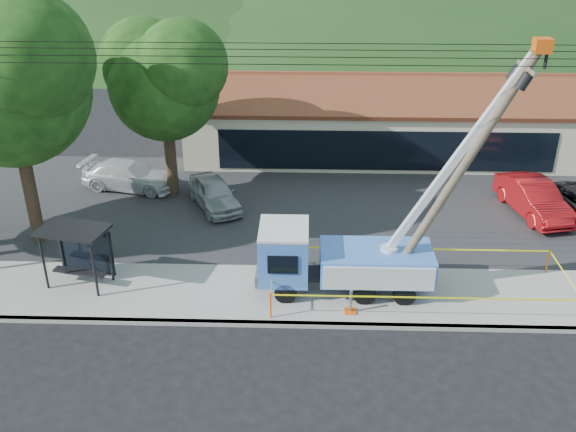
{
  "coord_description": "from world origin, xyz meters",
  "views": [
    {
      "loc": [
        -0.24,
        -16.48,
        13.67
      ],
      "look_at": [
        -0.93,
        5.0,
        2.92
      ],
      "focal_mm": 40.0,
      "sensor_mm": 36.0,
      "label": 1
    }
  ],
  "objects_px": {
    "bus_shelter": "(77,242)",
    "car_white": "(131,190)",
    "utility_truck": "(341,256)",
    "leaning_pole": "(463,167)",
    "car_silver": "(215,208)",
    "car_red": "(530,215)"
  },
  "relations": [
    {
      "from": "utility_truck",
      "to": "car_silver",
      "type": "bearing_deg",
      "value": 128.83
    },
    {
      "from": "leaning_pole",
      "to": "car_white",
      "type": "bearing_deg",
      "value": 147.13
    },
    {
      "from": "car_red",
      "to": "car_white",
      "type": "xyz_separation_m",
      "value": [
        -19.85,
        2.35,
        0.0
      ]
    },
    {
      "from": "bus_shelter",
      "to": "car_silver",
      "type": "relative_size",
      "value": 0.67
    },
    {
      "from": "utility_truck",
      "to": "bus_shelter",
      "type": "relative_size",
      "value": 3.4
    },
    {
      "from": "car_red",
      "to": "car_white",
      "type": "relative_size",
      "value": 1.0
    },
    {
      "from": "bus_shelter",
      "to": "car_white",
      "type": "bearing_deg",
      "value": 105.62
    },
    {
      "from": "utility_truck",
      "to": "car_red",
      "type": "xyz_separation_m",
      "value": [
        9.39,
        6.9,
        -1.6
      ]
    },
    {
      "from": "car_white",
      "to": "bus_shelter",
      "type": "bearing_deg",
      "value": -165.66
    },
    {
      "from": "bus_shelter",
      "to": "car_silver",
      "type": "bearing_deg",
      "value": 71.82
    },
    {
      "from": "utility_truck",
      "to": "car_silver",
      "type": "xyz_separation_m",
      "value": [
        -5.79,
        7.19,
        -1.6
      ]
    },
    {
      "from": "car_silver",
      "to": "car_white",
      "type": "height_order",
      "value": "car_silver"
    },
    {
      "from": "bus_shelter",
      "to": "car_white",
      "type": "height_order",
      "value": "bus_shelter"
    },
    {
      "from": "bus_shelter",
      "to": "utility_truck",
      "type": "bearing_deg",
      "value": 11.9
    },
    {
      "from": "leaning_pole",
      "to": "car_white",
      "type": "xyz_separation_m",
      "value": [
        -14.51,
        9.38,
        -5.28
      ]
    },
    {
      "from": "leaning_pole",
      "to": "bus_shelter",
      "type": "bearing_deg",
      "value": 178.82
    },
    {
      "from": "bus_shelter",
      "to": "car_red",
      "type": "height_order",
      "value": "bus_shelter"
    },
    {
      "from": "utility_truck",
      "to": "bus_shelter",
      "type": "distance_m",
      "value": 10.02
    },
    {
      "from": "car_silver",
      "to": "car_red",
      "type": "height_order",
      "value": "car_red"
    },
    {
      "from": "car_silver",
      "to": "utility_truck",
      "type": "bearing_deg",
      "value": -77.79
    },
    {
      "from": "leaning_pole",
      "to": "bus_shelter",
      "type": "xyz_separation_m",
      "value": [
        -14.07,
        0.29,
        -3.35
      ]
    },
    {
      "from": "car_silver",
      "to": "car_white",
      "type": "distance_m",
      "value": 5.1
    }
  ]
}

